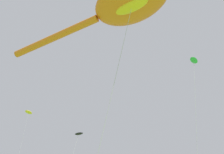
# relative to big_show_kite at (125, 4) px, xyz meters

# --- Properties ---
(big_show_kite) EXTENTS (4.50, 13.77, 18.48)m
(big_show_kite) POSITION_rel_big_show_kite_xyz_m (0.00, 0.00, 0.00)
(big_show_kite) COLOR orange
(big_show_kite) RESTS_ON ground
(small_kite_delta_white) EXTENTS (3.48, 1.04, 15.37)m
(small_kite_delta_white) POSITION_rel_big_show_kite_xyz_m (8.56, 11.74, -2.71)
(small_kite_delta_white) COLOR black
(small_kite_delta_white) RESTS_ON ground
(small_kite_tiny_distant) EXTENTS (1.02, 1.74, 20.16)m
(small_kite_tiny_distant) POSITION_rel_big_show_kite_xyz_m (6.66, 19.23, 1.99)
(small_kite_tiny_distant) COLOR yellow
(small_kite_tiny_distant) RESTS_ON ground
(small_kite_diamond_red) EXTENTS (2.42, 2.54, 14.09)m
(small_kite_diamond_red) POSITION_rel_big_show_kite_xyz_m (4.45, -2.46, -4.13)
(small_kite_diamond_red) COLOR green
(small_kite_diamond_red) RESTS_ON ground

